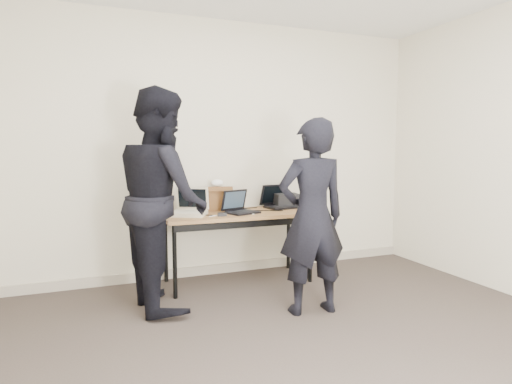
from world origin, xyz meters
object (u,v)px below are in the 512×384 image
desk (238,218)px  leather_satchel (215,198)px  laptop_beige (190,210)px  equipment_box (286,200)px  laptop_center (240,208)px  laptop_right (279,202)px  person_typist (312,217)px  person_observer (162,199)px

desk → leather_satchel: 0.35m
laptop_beige → equipment_box: size_ratio=1.72×
laptop_center → laptop_right: 0.57m
desk → leather_satchel: size_ratio=3.93×
leather_satchel → person_typist: size_ratio=0.24×
equipment_box → person_observer: (-1.44, -0.54, 0.14)m
laptop_right → equipment_box: laptop_right is taller
laptop_right → leather_satchel: 0.72m
desk → person_observer: size_ratio=0.81×
laptop_right → leather_satchel: leather_satchel is taller
leather_satchel → desk: bearing=-42.1°
laptop_center → leather_satchel: 0.33m
equipment_box → person_observer: bearing=-159.3°
desk → person_typist: size_ratio=0.94×
desk → laptop_right: laptop_right is taller
laptop_beige → equipment_box: bearing=36.3°
desk → laptop_right: (0.53, 0.18, 0.12)m
laptop_beige → desk: bearing=25.2°
laptop_beige → laptop_right: laptop_beige is taller
laptop_right → leather_satchel: (-0.71, 0.05, 0.07)m
laptop_center → person_observer: bearing=-178.6°
laptop_beige → person_typist: bearing=-23.6°
person_typist → laptop_beige: bearing=-47.8°
laptop_beige → laptop_right: size_ratio=1.14×
desk → person_observer: (-0.81, -0.35, 0.28)m
desk → laptop_beige: 0.50m
desk → person_typist: bearing=-71.8°
leather_satchel → laptop_right: bearing=5.3°
laptop_center → leather_satchel: (-0.19, 0.26, 0.08)m
desk → leather_satchel: bearing=129.1°
laptop_beige → leather_satchel: bearing=61.2°
person_observer → desk: bearing=-72.2°
equipment_box → laptop_beige: bearing=-171.3°
laptop_center → equipment_box: bearing=0.1°
person_typist → person_observer: person_observer is taller
laptop_center → equipment_box: size_ratio=1.47×
leather_satchel → equipment_box: size_ratio=1.52×
laptop_beige → person_observer: bearing=-103.0°
laptop_right → person_typist: size_ratio=0.24×
desk → laptop_right: bearing=18.9°
leather_satchel → person_observer: size_ratio=0.21×
desk → equipment_box: equipment_box is taller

